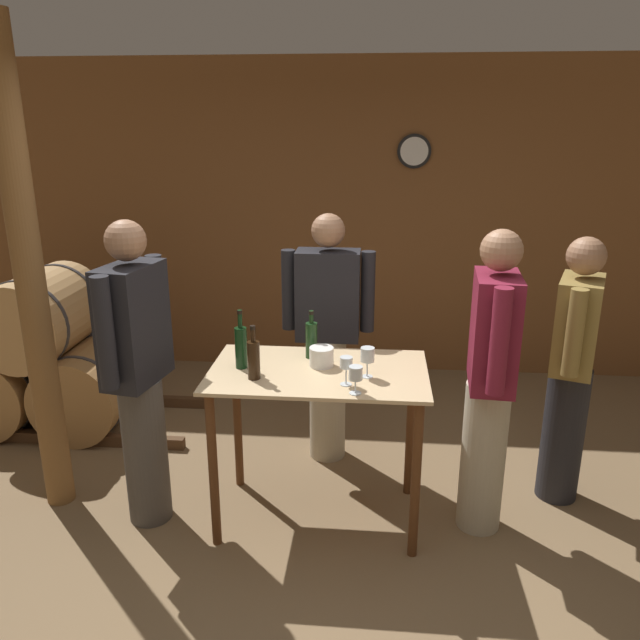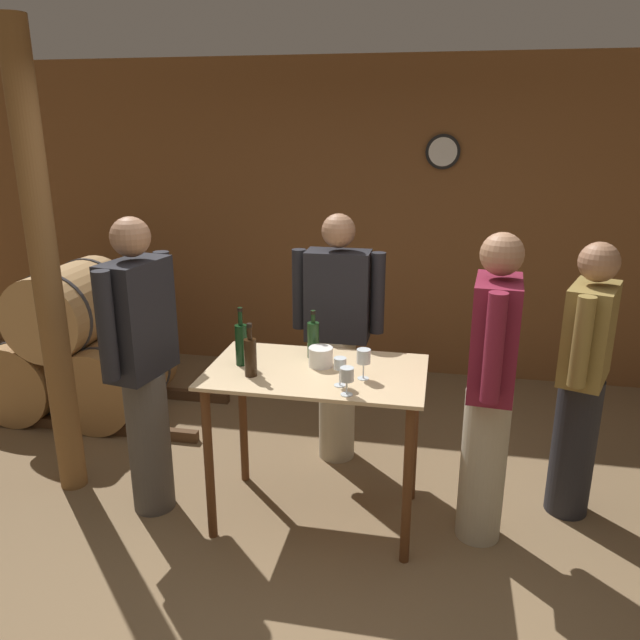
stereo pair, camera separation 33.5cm
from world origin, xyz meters
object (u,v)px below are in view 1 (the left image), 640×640
(wooden_post, at_px, (30,283))
(person_visitor_with_scarf, at_px, (490,379))
(wine_glass_near_center, at_px, (356,374))
(person_visitor_bearded, at_px, (328,334))
(wine_bottle_center, at_px, (311,339))
(person_visitor_near_door, at_px, (572,367))
(ice_bucket, at_px, (321,357))
(wine_bottle_far_left, at_px, (241,346))
(person_host, at_px, (138,370))
(wine_bottle_left, at_px, (254,358))
(wine_glass_near_left, at_px, (346,364))
(wine_glass_near_right, at_px, (367,355))

(wooden_post, bearing_deg, person_visitor_with_scarf, -0.47)
(wine_glass_near_center, xyz_separation_m, person_visitor_bearded, (-0.21, 0.99, -0.14))
(wine_bottle_center, distance_m, person_visitor_near_door, 1.50)
(wooden_post, height_order, wine_bottle_center, wooden_post)
(wine_bottle_center, height_order, ice_bucket, wine_bottle_center)
(wine_bottle_far_left, bearing_deg, wooden_post, 178.66)
(person_host, height_order, person_visitor_bearded, person_host)
(wine_bottle_left, distance_m, person_visitor_bearded, 0.92)
(wine_glass_near_left, bearing_deg, person_visitor_with_scarf, 14.03)
(wine_glass_near_center, height_order, person_visitor_bearded, person_visitor_bearded)
(wine_glass_near_left, bearing_deg, wine_bottle_left, 175.52)
(wine_bottle_far_left, distance_m, person_visitor_bearded, 0.83)
(wine_glass_near_right, height_order, person_host, person_host)
(wine_bottle_left, relative_size, person_host, 0.17)
(wine_glass_near_right, height_order, person_visitor_bearded, person_visitor_bearded)
(wine_bottle_far_left, distance_m, wine_glass_near_center, 0.69)
(wooden_post, relative_size, wine_bottle_center, 9.85)
(ice_bucket, height_order, person_visitor_near_door, person_visitor_near_door)
(wooden_post, bearing_deg, wine_bottle_far_left, -1.34)
(wine_glass_near_center, relative_size, wine_glass_near_right, 0.88)
(wine_glass_near_center, relative_size, person_visitor_bearded, 0.09)
(wine_glass_near_left, xyz_separation_m, wine_glass_near_right, (0.10, 0.11, 0.01))
(person_visitor_with_scarf, height_order, person_visitor_bearded, person_visitor_with_scarf)
(wine_glass_near_right, bearing_deg, person_visitor_with_scarf, 6.76)
(wine_glass_near_left, relative_size, wine_glass_near_center, 1.05)
(ice_bucket, distance_m, person_visitor_with_scarf, 0.90)
(wine_glass_near_center, relative_size, person_visitor_with_scarf, 0.08)
(wine_bottle_far_left, distance_m, wine_bottle_center, 0.40)
(wine_bottle_left, bearing_deg, wine_glass_near_right, 7.17)
(wine_glass_near_left, height_order, ice_bucket, wine_glass_near_left)
(wine_glass_near_center, relative_size, person_visitor_near_door, 0.09)
(wine_glass_near_right, bearing_deg, wine_bottle_left, -172.83)
(wine_glass_near_left, distance_m, person_host, 1.13)
(wooden_post, bearing_deg, wine_bottle_left, -7.76)
(person_visitor_near_door, bearing_deg, person_host, -169.64)
(wine_glass_near_left, distance_m, ice_bucket, 0.29)
(person_visitor_with_scarf, distance_m, person_visitor_near_door, 0.62)
(wooden_post, height_order, person_host, wooden_post)
(wine_glass_near_left, distance_m, wine_glass_near_center, 0.12)
(wine_glass_near_right, bearing_deg, person_visitor_bearded, 108.98)
(wine_glass_near_center, bearing_deg, person_host, 170.66)
(wine_bottle_far_left, xyz_separation_m, person_visitor_with_scarf, (1.32, 0.01, -0.15))
(wine_glass_near_left, xyz_separation_m, person_host, (-1.12, 0.09, -0.11))
(wine_bottle_center, bearing_deg, wine_bottle_left, -128.80)
(wine_bottle_left, xyz_separation_m, ice_bucket, (0.33, 0.21, -0.06))
(wine_bottle_left, relative_size, person_visitor_near_door, 0.18)
(wooden_post, bearing_deg, wine_glass_near_right, -3.03)
(wine_bottle_center, bearing_deg, person_visitor_bearded, 84.38)
(person_visitor_with_scarf, bearing_deg, wine_glass_near_left, -165.97)
(wine_bottle_center, distance_m, ice_bucket, 0.15)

